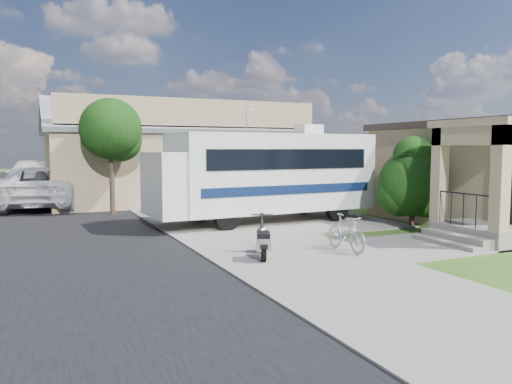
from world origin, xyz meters
name	(u,v)px	position (x,y,z in m)	size (l,w,h in m)	color
ground	(312,248)	(0.00, 0.00, 0.00)	(120.00, 120.00, 0.00)	#204312
street_slab	(10,216)	(-7.50, 10.00, 0.01)	(9.00, 80.00, 0.02)	black
sidewalk_slab	(175,208)	(-1.00, 10.00, 0.03)	(4.00, 80.00, 0.06)	slate
driveway_slab	(284,221)	(1.50, 4.50, 0.03)	(7.00, 6.00, 0.05)	slate
walk_slab	(427,245)	(3.00, -1.00, 0.03)	(4.00, 3.00, 0.05)	slate
house	(506,172)	(8.88, 1.43, 1.78)	(9.47, 7.80, 3.54)	#97805F
warehouse	(173,161)	(0.00, 13.97, 1.99)	(12.50, 8.40, 5.04)	#877354
street_tree_a	(113,132)	(-3.70, 9.05, 3.25)	(2.44, 2.40, 4.58)	black
street_tree_b	(87,135)	(-3.70, 19.05, 3.39)	(2.44, 2.40, 4.73)	black
street_tree_c	(74,142)	(-3.70, 28.05, 3.10)	(2.44, 2.40, 4.42)	black
motorhome	(265,173)	(0.77, 4.57, 1.75)	(8.11, 3.01, 4.08)	beige
shrub	(413,180)	(5.00, 1.87, 1.55)	(2.47, 2.36, 3.03)	black
scooter	(263,241)	(-1.80, -0.77, 0.45)	(0.81, 1.43, 0.98)	black
bicycle	(346,235)	(0.40, -0.94, 0.46)	(0.44, 1.54, 0.93)	#999AA0
pickup_truck	(44,187)	(-6.22, 12.70, 0.90)	(2.99, 6.47, 1.80)	silver
van	(33,177)	(-6.61, 20.03, 0.96)	(2.70, 6.63, 1.92)	silver
garden_hose	(427,237)	(3.66, -0.29, 0.08)	(0.34, 0.34, 0.15)	#135F1D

